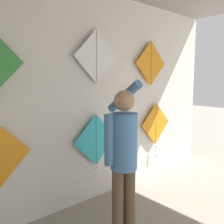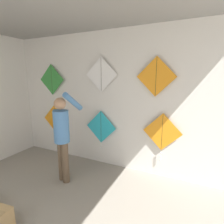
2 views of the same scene
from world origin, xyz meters
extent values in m
cube|color=silver|center=(0.00, 4.14, 1.40)|extent=(5.10, 0.06, 2.80)
cylinder|color=brown|center=(-0.35, 3.20, 0.38)|extent=(0.12, 0.12, 0.76)
cylinder|color=brown|center=(-0.22, 3.16, 0.38)|extent=(0.12, 0.12, 0.76)
cylinder|color=#4C7FB7|center=(-0.28, 3.18, 1.04)|extent=(0.27, 0.27, 0.57)
sphere|color=tan|center=(-0.28, 3.18, 1.45)|extent=(0.21, 0.21, 0.21)
cylinder|color=#4C7FB7|center=(-0.44, 3.23, 1.08)|extent=(0.09, 0.09, 0.51)
cylinder|color=#4C7FB7|center=(-0.13, 3.34, 1.48)|extent=(0.09, 0.47, 0.37)
cube|color=#28B2C6|center=(0.03, 4.05, 0.85)|extent=(0.71, 0.01, 0.71)
cylinder|color=black|center=(0.03, 4.04, 0.85)|extent=(0.01, 0.01, 0.67)
sphere|color=white|center=(0.03, 4.04, 0.44)|extent=(0.04, 0.04, 0.04)
sphere|color=white|center=(0.03, 4.04, 0.37)|extent=(0.04, 0.04, 0.04)
cube|color=orange|center=(1.31, 4.05, 0.91)|extent=(0.71, 0.01, 0.71)
cylinder|color=black|center=(1.31, 4.04, 0.91)|extent=(0.01, 0.01, 0.67)
sphere|color=white|center=(1.31, 4.04, 0.51)|extent=(0.04, 0.04, 0.04)
sphere|color=white|center=(1.31, 4.04, 0.44)|extent=(0.04, 0.04, 0.04)
sphere|color=white|center=(1.31, 4.04, 0.37)|extent=(0.04, 0.04, 0.04)
cube|color=white|center=(0.05, 4.05, 1.95)|extent=(0.71, 0.01, 0.71)
cylinder|color=black|center=(0.05, 4.04, 1.95)|extent=(0.01, 0.01, 0.67)
cube|color=orange|center=(1.15, 4.05, 1.91)|extent=(0.71, 0.01, 0.71)
cylinder|color=black|center=(1.15, 4.04, 1.91)|extent=(0.01, 0.01, 0.67)
camera|label=1|loc=(-1.99, 1.44, 1.67)|focal=40.00mm
camera|label=2|loc=(1.78, 0.89, 1.91)|focal=28.00mm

